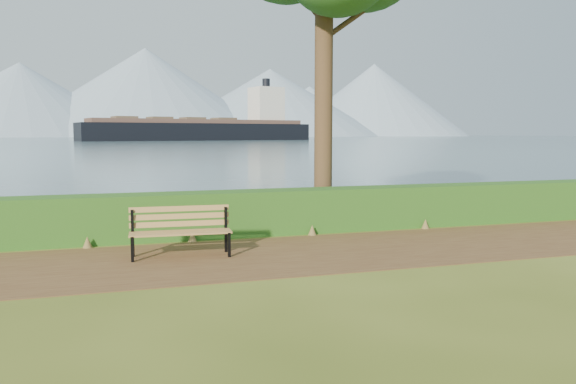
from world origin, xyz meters
name	(u,v)px	position (x,y,z in m)	size (l,w,h in m)	color
ground	(268,259)	(0.00, 0.00, 0.00)	(140.00, 140.00, 0.00)	#454F16
path	(263,256)	(0.00, 0.30, 0.01)	(40.00, 3.40, 0.01)	#52311C
hedge	(238,213)	(0.00, 2.60, 0.50)	(32.00, 0.85, 1.00)	#1E4B15
water	(120,138)	(0.00, 260.00, 0.01)	(700.00, 510.00, 0.00)	#415B68
mountains	(103,97)	(-9.17, 406.05, 27.70)	(585.00, 190.00, 70.00)	#7F95AA
bench	(180,228)	(-1.49, 0.75, 0.54)	(1.89, 0.65, 0.93)	black
cargo_ship	(208,130)	(26.02, 169.24, 3.36)	(74.87, 28.97, 22.53)	black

